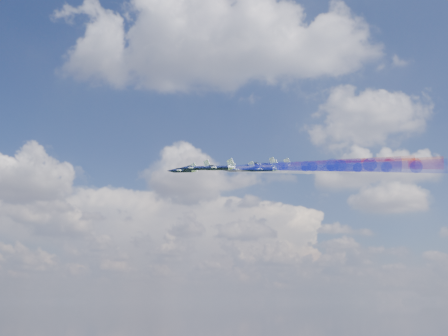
# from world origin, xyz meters

# --- Properties ---
(jet_lead) EXTENTS (15.64, 14.25, 7.24)m
(jet_lead) POSITION_xyz_m (9.04, 0.35, 148.83)
(jet_lead) COLOR black
(trail_lead) EXTENTS (48.26, 18.75, 9.67)m
(trail_lead) POSITION_xyz_m (38.07, -8.01, 146.15)
(trail_lead) COLOR white
(jet_inner_left) EXTENTS (15.64, 14.25, 7.24)m
(jet_inner_left) POSITION_xyz_m (15.94, -11.24, 146.49)
(jet_inner_left) COLOR black
(trail_inner_left) EXTENTS (48.26, 18.75, 9.67)m
(trail_inner_left) POSITION_xyz_m (44.96, -19.60, 143.81)
(trail_inner_left) COLOR #1923D6
(jet_inner_right) EXTENTS (15.64, 14.25, 7.24)m
(jet_inner_right) POSITION_xyz_m (22.29, 5.26, 150.40)
(jet_inner_right) COLOR black
(trail_inner_right) EXTENTS (48.26, 18.75, 9.67)m
(trail_inner_right) POSITION_xyz_m (51.31, -3.10, 147.73)
(trail_inner_right) COLOR red
(jet_outer_left) EXTENTS (15.64, 14.25, 7.24)m
(jet_outer_left) POSITION_xyz_m (25.41, -22.39, 143.37)
(jet_outer_left) COLOR black
(trail_outer_left) EXTENTS (48.26, 18.75, 9.67)m
(trail_outer_left) POSITION_xyz_m (54.43, -30.75, 140.70)
(trail_outer_left) COLOR #1923D6
(jet_center_third) EXTENTS (15.64, 14.25, 7.24)m
(jet_center_third) POSITION_xyz_m (30.44, -5.54, 146.86)
(jet_center_third) COLOR black
(trail_center_third) EXTENTS (48.26, 18.75, 9.67)m
(trail_center_third) POSITION_xyz_m (59.46, -13.90, 144.18)
(trail_center_third) COLOR white
(jet_outer_right) EXTENTS (15.64, 14.25, 7.24)m
(jet_outer_right) POSITION_xyz_m (36.65, 12.01, 153.02)
(jet_outer_right) COLOR black
(trail_outer_right) EXTENTS (48.26, 18.75, 9.67)m
(trail_outer_right) POSITION_xyz_m (65.67, 3.65, 150.34)
(trail_outer_right) COLOR red
(jet_rear_left) EXTENTS (15.64, 14.25, 7.24)m
(jet_rear_left) POSITION_xyz_m (38.87, -16.59, 143.88)
(jet_rear_left) COLOR black
(trail_rear_left) EXTENTS (48.26, 18.75, 9.67)m
(trail_rear_left) POSITION_xyz_m (67.90, -24.95, 141.20)
(trail_rear_left) COLOR #1923D6
(jet_rear_right) EXTENTS (15.64, 14.25, 7.24)m
(jet_rear_right) POSITION_xyz_m (42.41, -0.23, 149.03)
(jet_rear_right) COLOR black
(trail_rear_right) EXTENTS (48.26, 18.75, 9.67)m
(trail_rear_right) POSITION_xyz_m (71.43, -8.59, 146.35)
(trail_rear_right) COLOR red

